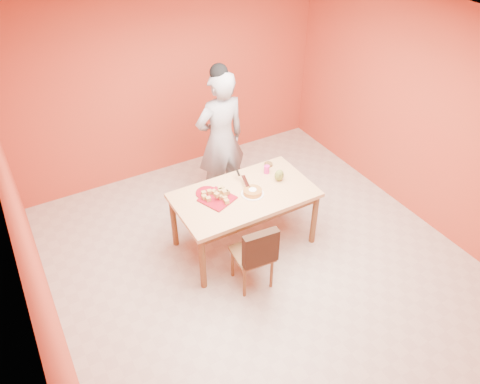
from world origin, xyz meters
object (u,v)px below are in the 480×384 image
person (221,140)px  egg_ornament (279,175)px  magenta_glass (267,169)px  red_dinner_plate (207,193)px  dining_chair (253,253)px  pastry_platter (217,199)px  sponge_cake (253,192)px  checker_tin (268,164)px  dining_table (244,200)px

person → egg_ornament: size_ratio=12.61×
magenta_glass → red_dinner_plate: bearing=-179.3°
person → red_dinner_plate: bearing=50.3°
dining_chair → red_dinner_plate: size_ratio=3.49×
egg_ornament → magenta_glass: bearing=96.2°
pastry_platter → sponge_cake: size_ratio=1.54×
red_dinner_plate → sponge_cake: sponge_cake is taller
person → pastry_platter: 1.04m
person → checker_tin: bearing=119.0°
dining_chair → sponge_cake: dining_chair is taller
pastry_platter → egg_ornament: egg_ornament is taller
person → red_dinner_plate: 0.93m
pastry_platter → red_dinner_plate: size_ratio=1.31×
pastry_platter → checker_tin: checker_tin is taller
dining_table → sponge_cake: size_ratio=7.47×
dining_table → egg_ornament: egg_ornament is taller
red_dinner_plate → pastry_platter: bearing=-71.9°
red_dinner_plate → checker_tin: (0.92, 0.13, 0.01)m
dining_chair → magenta_glass: 1.13m
dining_chair → sponge_cake: 0.72m
red_dinner_plate → egg_ornament: 0.88m
pastry_platter → red_dinner_plate: 0.17m
dining_table → red_dinner_plate: red_dinner_plate is taller
dining_table → pastry_platter: size_ratio=4.86×
sponge_cake → checker_tin: (0.47, 0.40, -0.02)m
magenta_glass → egg_ornament: bearing=-78.1°
dining_chair → checker_tin: dining_chair is taller
pastry_platter → magenta_glass: magenta_glass is taller
dining_table → pastry_platter: 0.34m
egg_ornament → sponge_cake: bearing=-175.1°
dining_chair → magenta_glass: bearing=55.9°
dining_chair → person: size_ratio=0.47×
dining_table → person: 0.99m
dining_chair → sponge_cake: size_ratio=4.09×
person → pastry_platter: bearing=58.3°
dining_chair → magenta_glass: size_ratio=8.86×
person → red_dinner_plate: (-0.56, -0.72, -0.16)m
sponge_cake → egg_ornament: size_ratio=1.46×
dining_table → dining_chair: bearing=-111.7°
dining_chair → egg_ornament: egg_ornament is taller
pastry_platter → red_dinner_plate: pastry_platter is taller
dining_table → egg_ornament: size_ratio=10.88×
pastry_platter → checker_tin: (0.86, 0.30, 0.01)m
red_dinner_plate → magenta_glass: size_ratio=2.54×
sponge_cake → egg_ornament: bearing=10.7°
dining_chair → egg_ornament: 1.03m
person → sponge_cake: person is taller
person → magenta_glass: (0.25, -0.71, -0.12)m
dining_table → checker_tin: bearing=32.8°
egg_ornament → checker_tin: size_ratio=1.42×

